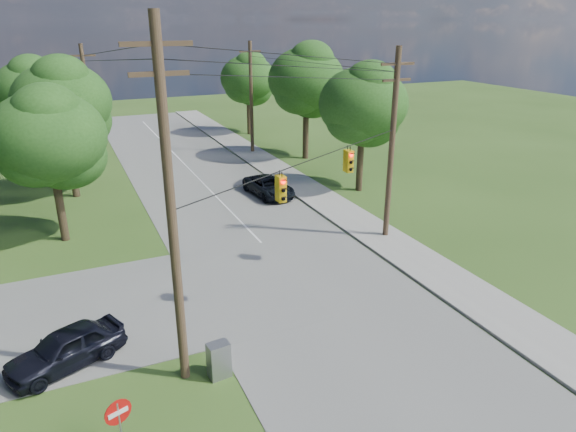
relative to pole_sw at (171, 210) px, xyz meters
name	(u,v)px	position (x,y,z in m)	size (l,w,h in m)	color
ground	(308,350)	(4.60, -0.40, -6.23)	(140.00, 140.00, 0.00)	#304E1A
main_road	(299,282)	(6.60, 4.60, -6.21)	(10.00, 100.00, 0.03)	gray
sidewalk_east	(414,256)	(13.30, 4.60, -6.17)	(2.60, 100.00, 0.12)	#9B9991
pole_sw	(171,210)	(0.00, 0.00, 0.00)	(2.00, 0.32, 12.00)	brown
pole_ne	(392,143)	(13.50, 7.60, -0.76)	(2.00, 0.32, 10.50)	brown
pole_north_e	(251,97)	(13.50, 29.60, -1.10)	(2.00, 0.32, 10.00)	brown
pole_north_w	(89,107)	(-0.40, 29.60, -1.10)	(2.00, 0.32, 10.00)	brown
power_lines	(238,72)	(6.10, 11.14, 2.93)	(13.93, 29.62, 4.93)	black
traffic_signals	(318,173)	(7.15, 4.03, -0.73)	(4.91, 3.27, 1.05)	#E4B00D
tree_w_near	(48,137)	(-3.40, 14.60, -0.30)	(6.00, 6.00, 8.40)	#473723
tree_w_mid	(62,102)	(-2.40, 22.60, 0.35)	(6.40, 6.40, 9.22)	#473723
tree_w_far	(33,91)	(-4.40, 32.60, 0.02)	(6.00, 6.00, 8.73)	#473723
tree_e_near	(363,104)	(16.60, 15.60, 0.02)	(6.20, 6.20, 8.81)	#473723
tree_e_mid	(306,80)	(17.10, 25.60, 0.68)	(6.60, 6.60, 9.64)	#473723
tree_e_far	(248,78)	(16.10, 37.60, -0.31)	(5.80, 5.80, 8.32)	#473723
car_cross_dark	(66,348)	(-3.72, 2.30, -5.48)	(1.68, 4.17, 1.42)	black
car_main_north	(269,187)	(10.10, 17.11, -5.54)	(2.19, 4.76, 1.32)	black
control_cabinet	(219,360)	(1.10, -0.49, -5.56)	(0.74, 0.53, 1.34)	gray
do_not_enter_sign	(119,419)	(-2.45, -3.21, -4.54)	(0.74, 0.28, 2.31)	gray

